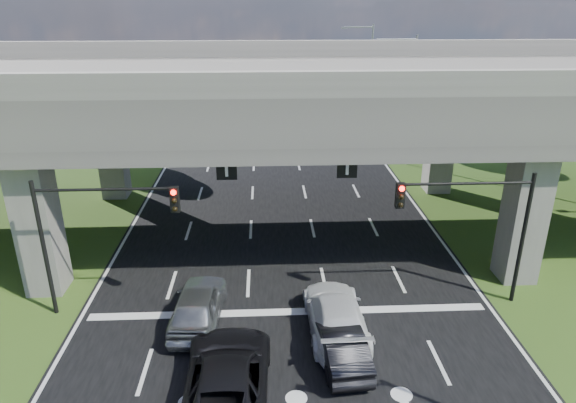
{
  "coord_description": "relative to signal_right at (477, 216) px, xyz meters",
  "views": [
    {
      "loc": [
        -0.93,
        -15.17,
        12.66
      ],
      "look_at": [
        0.23,
        9.12,
        2.89
      ],
      "focal_mm": 32.0,
      "sensor_mm": 36.0,
      "label": 1
    }
  ],
  "objects": [
    {
      "name": "signal_left",
      "position": [
        -15.65,
        0.0,
        0.0
      ],
      "size": [
        5.76,
        0.54,
        6.0
      ],
      "color": "black",
      "rests_on": "ground"
    },
    {
      "name": "car_silver",
      "position": [
        -11.59,
        -0.94,
        -3.33
      ],
      "size": [
        2.26,
        4.97,
        1.65
      ],
      "primitive_type": "imported",
      "rotation": [
        0.0,
        0.0,
        3.08
      ],
      "color": "#95989C",
      "rests_on": "road"
    },
    {
      "name": "streetlight_beyond",
      "position": [
        2.27,
        36.06,
        1.66
      ],
      "size": [
        3.38,
        0.25,
        10.0
      ],
      "color": "gray",
      "rests_on": "ground"
    },
    {
      "name": "signal_right",
      "position": [
        0.0,
        0.0,
        0.0
      ],
      "size": [
        5.76,
        0.54,
        6.0
      ],
      "color": "black",
      "rests_on": "ground"
    },
    {
      "name": "tree_left_near",
      "position": [
        -21.78,
        22.06,
        0.63
      ],
      "size": [
        4.5,
        4.5,
        7.8
      ],
      "color": "black",
      "rests_on": "ground"
    },
    {
      "name": "ground",
      "position": [
        -7.82,
        -3.94,
        -4.19
      ],
      "size": [
        160.0,
        160.0,
        0.0
      ],
      "primitive_type": "plane",
      "color": "#304F19",
      "rests_on": "ground"
    },
    {
      "name": "streetlight_far",
      "position": [
        2.27,
        20.06,
        1.66
      ],
      "size": [
        3.38,
        0.25,
        10.0
      ],
      "color": "gray",
      "rests_on": "ground"
    },
    {
      "name": "tree_right_far",
      "position": [
        4.22,
        40.06,
        0.63
      ],
      "size": [
        4.5,
        4.5,
        7.8
      ],
      "color": "black",
      "rests_on": "ground"
    },
    {
      "name": "tree_right_near",
      "position": [
        5.22,
        24.06,
        0.31
      ],
      "size": [
        4.2,
        4.2,
        7.28
      ],
      "color": "black",
      "rests_on": "ground"
    },
    {
      "name": "tree_left_far",
      "position": [
        -20.78,
        38.06,
        0.95
      ],
      "size": [
        4.8,
        4.8,
        8.32
      ],
      "color": "black",
      "rests_on": "ground"
    },
    {
      "name": "tree_right_mid",
      "position": [
        8.22,
        32.06,
        -0.01
      ],
      "size": [
        3.91,
        3.9,
        6.76
      ],
      "color": "black",
      "rests_on": "ground"
    },
    {
      "name": "overpass",
      "position": [
        -7.82,
        8.06,
        3.73
      ],
      "size": [
        80.0,
        15.0,
        10.0
      ],
      "color": "#3D3A37",
      "rests_on": "ground"
    },
    {
      "name": "road",
      "position": [
        -7.82,
        6.06,
        -4.17
      ],
      "size": [
        18.0,
        120.0,
        0.03
      ],
      "primitive_type": "cube",
      "color": "black",
      "rests_on": "ground"
    },
    {
      "name": "tree_left_mid",
      "position": [
        -24.78,
        30.06,
        -0.01
      ],
      "size": [
        3.91,
        3.9,
        6.76
      ],
      "color": "black",
      "rests_on": "ground"
    },
    {
      "name": "car_dark",
      "position": [
        -6.1,
        -3.56,
        -3.44
      ],
      "size": [
        1.95,
        4.5,
        1.44
      ],
      "primitive_type": "imported",
      "rotation": [
        0.0,
        0.0,
        3.24
      ],
      "color": "black",
      "rests_on": "road"
    },
    {
      "name": "warehouse",
      "position": [
        -33.82,
        31.06,
        -2.19
      ],
      "size": [
        20.0,
        10.0,
        4.0
      ],
      "primitive_type": "cube",
      "color": "#9E9E99",
      "rests_on": "ground"
    },
    {
      "name": "car_white",
      "position": [
        -6.02,
        -1.9,
        -3.36
      ],
      "size": [
        2.36,
        5.53,
        1.59
      ],
      "primitive_type": "imported",
      "rotation": [
        0.0,
        0.0,
        3.16
      ],
      "color": "silver",
      "rests_on": "road"
    },
    {
      "name": "car_trailing",
      "position": [
        -10.12,
        -5.5,
        -3.3
      ],
      "size": [
        2.92,
        6.2,
        1.71
      ],
      "primitive_type": "imported",
      "rotation": [
        0.0,
        0.0,
        3.13
      ],
      "color": "black",
      "rests_on": "road"
    }
  ]
}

